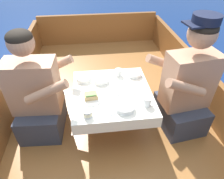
{
  "coord_description": "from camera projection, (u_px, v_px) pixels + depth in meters",
  "views": [
    {
      "loc": [
        -0.16,
        -1.38,
        1.8
      ],
      "look_at": [
        0.0,
        -0.07,
        0.78
      ],
      "focal_mm": 32.0,
      "sensor_mm": 36.0,
      "label": 1
    }
  ],
  "objects": [
    {
      "name": "bowl_center_far",
      "position": [
        125.0,
        107.0,
        1.5
      ],
      "size": [
        0.15,
        0.15,
        0.04
      ],
      "color": "white",
      "rests_on": "cockpit_table"
    },
    {
      "name": "bowl_port_far",
      "position": [
        84.0,
        78.0,
        1.81
      ],
      "size": [
        0.14,
        0.14,
        0.04
      ],
      "color": "white",
      "rests_on": "cockpit_table"
    },
    {
      "name": "person_starboard",
      "position": [
        186.0,
        88.0,
        1.7
      ],
      "size": [
        0.56,
        0.5,
        1.04
      ],
      "rotation": [
        0.0,
        0.0,
        3.27
      ],
      "color": "#333847",
      "rests_on": "boat_deck"
    },
    {
      "name": "bowl_starboard_near",
      "position": [
        101.0,
        80.0,
        1.78
      ],
      "size": [
        0.14,
        0.14,
        0.04
      ],
      "color": "white",
      "rests_on": "cockpit_table"
    },
    {
      "name": "person_port",
      "position": [
        37.0,
        96.0,
        1.68
      ],
      "size": [
        0.54,
        0.46,
        0.96
      ],
      "rotation": [
        0.0,
        0.0,
        -0.06
      ],
      "color": "#333847",
      "rests_on": "boat_deck"
    },
    {
      "name": "tin_can",
      "position": [
        88.0,
        114.0,
        1.44
      ],
      "size": [
        0.07,
        0.07,
        0.05
      ],
      "color": "silver",
      "rests_on": "cockpit_table"
    },
    {
      "name": "utensil_fork_port",
      "position": [
        113.0,
        114.0,
        1.47
      ],
      "size": [
        0.17,
        0.08,
        0.0
      ],
      "rotation": [
        0.0,
        0.0,
        0.4
      ],
      "color": "silver",
      "rests_on": "cockpit_table"
    },
    {
      "name": "ground_plane",
      "position": [
        111.0,
        141.0,
        2.21
      ],
      "size": [
        60.0,
        60.0,
        0.0
      ],
      "primitive_type": "plane",
      "color": "navy"
    },
    {
      "name": "gunwale_starboard",
      "position": [
        210.0,
        96.0,
        1.96
      ],
      "size": [
        0.06,
        3.74,
        0.41
      ],
      "primitive_type": "cube",
      "color": "brown",
      "rests_on": "boat_deck"
    },
    {
      "name": "cockpit_table",
      "position": [
        112.0,
        96.0,
        1.72
      ],
      "size": [
        0.66,
        0.7,
        0.41
      ],
      "color": "#B2B2B7",
      "rests_on": "boat_deck"
    },
    {
      "name": "coffee_cup_port",
      "position": [
        147.0,
        101.0,
        1.53
      ],
      "size": [
        0.09,
        0.06,
        0.07
      ],
      "color": "white",
      "rests_on": "cockpit_table"
    },
    {
      "name": "gunwale_port",
      "position": [
        2.0,
        113.0,
        1.77
      ],
      "size": [
        0.06,
        3.74,
        0.41
      ],
      "primitive_type": "cube",
      "color": "brown",
      "rests_on": "boat_deck"
    },
    {
      "name": "bow_coaming",
      "position": [
        98.0,
        29.0,
        3.29
      ],
      "size": [
        1.89,
        0.06,
        0.47
      ],
      "primitive_type": "cube",
      "color": "brown",
      "rests_on": "boat_deck"
    },
    {
      "name": "coffee_cup_starboard",
      "position": [
        119.0,
        72.0,
        1.86
      ],
      "size": [
        0.09,
        0.06,
        0.07
      ],
      "color": "white",
      "rests_on": "cockpit_table"
    },
    {
      "name": "sandwich",
      "position": [
        91.0,
        96.0,
        1.59
      ],
      "size": [
        0.11,
        0.09,
        0.05
      ],
      "rotation": [
        0.0,
        0.0,
        0.1
      ],
      "color": "tan",
      "rests_on": "plate_sandwich"
    },
    {
      "name": "plate_bread",
      "position": [
        125.0,
        89.0,
        1.71
      ],
      "size": [
        0.21,
        0.21,
        0.01
      ],
      "color": "white",
      "rests_on": "cockpit_table"
    },
    {
      "name": "bowl_port_near",
      "position": [
        134.0,
        74.0,
        1.87
      ],
      "size": [
        0.13,
        0.13,
        0.04
      ],
      "color": "white",
      "rests_on": "cockpit_table"
    },
    {
      "name": "boat_deck",
      "position": [
        111.0,
        131.0,
        2.1
      ],
      "size": [
        2.01,
        3.74,
        0.35
      ],
      "primitive_type": "cube",
      "color": "brown",
      "rests_on": "ground_plane"
    },
    {
      "name": "plate_sandwich",
      "position": [
        91.0,
        98.0,
        1.61
      ],
      "size": [
        0.19,
        0.19,
        0.01
      ],
      "color": "white",
      "rests_on": "cockpit_table"
    }
  ]
}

